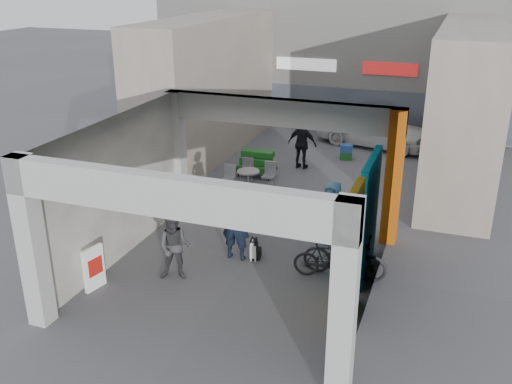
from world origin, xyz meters
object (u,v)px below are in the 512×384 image
at_px(bicycle_rear, 327,260).
at_px(man_back_turned, 175,247).
at_px(man_with_dog, 236,222).
at_px(man_elderly, 332,213).
at_px(bicycle_front, 345,257).
at_px(white_van, 374,127).
at_px(cafe_set, 248,180).
at_px(produce_stand, 256,167).
at_px(man_crates, 302,144).
at_px(border_collie, 255,250).

bearing_deg(bicycle_rear, man_back_turned, 103.35).
distance_m(man_with_dog, man_elderly, 2.55).
height_order(bicycle_front, white_van, white_van).
xyz_separation_m(bicycle_front, bicycle_rear, (-0.36, -0.20, -0.04)).
bearing_deg(cafe_set, produce_stand, 98.17).
height_order(cafe_set, bicycle_rear, bicycle_rear).
bearing_deg(man_with_dog, man_crates, -87.98).
bearing_deg(man_with_dog, border_collie, -168.89).
height_order(border_collie, man_elderly, man_elderly).
height_order(bicycle_front, bicycle_rear, bicycle_front).
xyz_separation_m(border_collie, white_van, (1.15, 10.52, 0.51)).
bearing_deg(man_crates, cafe_set, 76.18).
relative_size(produce_stand, man_elderly, 0.78).
height_order(man_back_turned, white_van, man_back_turned).
bearing_deg(man_elderly, bicycle_rear, -69.51).
relative_size(man_elderly, man_crates, 0.93).
height_order(cafe_set, man_crates, man_crates).
xyz_separation_m(border_collie, man_with_dog, (-0.46, -0.09, 0.71)).
distance_m(border_collie, man_back_turned, 2.07).
xyz_separation_m(produce_stand, man_elderly, (3.51, -4.06, 0.50)).
xyz_separation_m(cafe_set, bicycle_front, (4.01, -4.39, 0.19)).
relative_size(produce_stand, border_collie, 2.04).
height_order(produce_stand, man_with_dog, man_with_dog).
xyz_separation_m(man_with_dog, bicycle_front, (2.66, 0.02, -0.46)).
bearing_deg(man_back_turned, cafe_set, 77.61).
height_order(bicycle_rear, white_van, white_van).
relative_size(produce_stand, man_back_turned, 0.82).
distance_m(border_collie, white_van, 10.60).
bearing_deg(cafe_set, bicycle_front, -47.61).
relative_size(man_back_turned, bicycle_front, 0.83).
distance_m(bicycle_rear, white_van, 10.82).
bearing_deg(man_crates, border_collie, 104.44).
xyz_separation_m(produce_stand, man_with_dog, (1.53, -5.67, 0.62)).
relative_size(produce_stand, white_van, 0.29).
distance_m(produce_stand, border_collie, 5.92).
xyz_separation_m(man_with_dog, bicycle_rear, (2.30, -0.18, -0.50)).
distance_m(cafe_set, white_van, 6.89).
distance_m(man_back_turned, man_crates, 8.38).
bearing_deg(man_with_dog, man_elderly, -141.43).
bearing_deg(bicycle_rear, man_with_dog, 78.67).
xyz_separation_m(border_collie, bicycle_front, (2.20, -0.08, 0.25)).
xyz_separation_m(man_with_dog, white_van, (1.61, 10.61, -0.20)).
bearing_deg(man_crates, bicycle_front, 121.16).
bearing_deg(man_crates, produce_stand, 55.51).
bearing_deg(white_van, bicycle_front, -160.45).
height_order(border_collie, bicycle_rear, bicycle_rear).
distance_m(cafe_set, produce_stand, 1.27).
bearing_deg(white_van, man_back_turned, -178.01).
relative_size(produce_stand, man_crates, 0.72).
distance_m(man_elderly, bicycle_rear, 1.86).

